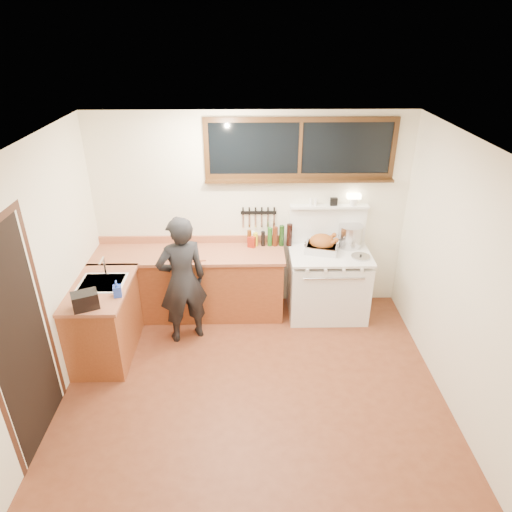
{
  "coord_description": "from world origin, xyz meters",
  "views": [
    {
      "loc": [
        -0.04,
        -3.72,
        3.51
      ],
      "look_at": [
        0.05,
        0.85,
        1.15
      ],
      "focal_mm": 32.0,
      "sensor_mm": 36.0,
      "label": 1
    }
  ],
  "objects_px": {
    "vintage_stove": "(328,282)",
    "cutting_board": "(186,253)",
    "man": "(182,281)",
    "roast_turkey": "(322,244)"
  },
  "relations": [
    {
      "from": "vintage_stove",
      "to": "man",
      "type": "distance_m",
      "value": 1.91
    },
    {
      "from": "cutting_board",
      "to": "roast_turkey",
      "type": "relative_size",
      "value": 1.11
    },
    {
      "from": "vintage_stove",
      "to": "cutting_board",
      "type": "distance_m",
      "value": 1.88
    },
    {
      "from": "man",
      "to": "roast_turkey",
      "type": "xyz_separation_m",
      "value": [
        1.71,
        0.54,
        0.19
      ]
    },
    {
      "from": "man",
      "to": "cutting_board",
      "type": "relative_size",
      "value": 3.13
    },
    {
      "from": "vintage_stove",
      "to": "roast_turkey",
      "type": "xyz_separation_m",
      "value": [
        -0.1,
        0.03,
        0.53
      ]
    },
    {
      "from": "cutting_board",
      "to": "roast_turkey",
      "type": "bearing_deg",
      "value": 3.99
    },
    {
      "from": "man",
      "to": "roast_turkey",
      "type": "distance_m",
      "value": 1.8
    },
    {
      "from": "vintage_stove",
      "to": "cutting_board",
      "type": "height_order",
      "value": "vintage_stove"
    },
    {
      "from": "vintage_stove",
      "to": "roast_turkey",
      "type": "height_order",
      "value": "vintage_stove"
    }
  ]
}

